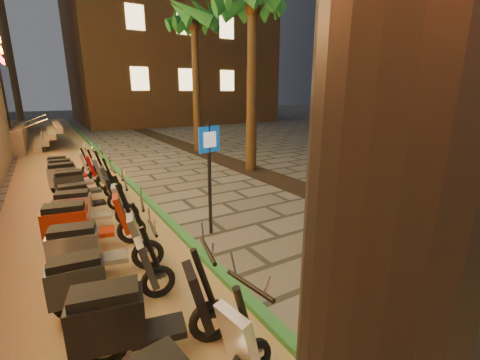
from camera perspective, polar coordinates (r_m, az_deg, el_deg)
ground at (r=5.29m, az=11.19°, el=-18.54°), size 120.00×120.00×0.00m
parking_strip at (r=13.50m, az=-28.45°, el=0.94°), size 3.40×60.00×0.01m
green_curb at (r=13.66m, az=-21.39°, el=2.08°), size 0.18×60.00×0.10m
planting_strip at (r=10.94m, az=7.68°, el=-0.29°), size 1.20×40.00×0.02m
palm_c at (r=12.48m, az=2.22°, el=28.26°), size 2.97×3.02×6.91m
palm_d at (r=16.85m, az=-8.18°, el=25.47°), size 2.97×3.02×7.16m
pedestrian_sign at (r=6.54m, az=-5.45°, el=2.86°), size 0.51×0.15×2.35m
scooter_4 at (r=3.97m, az=-18.15°, el=-22.23°), size 1.80×0.82×1.26m
scooter_5 at (r=4.87m, az=-23.89°, el=-15.89°), size 1.64×0.61×1.15m
scooter_6 at (r=5.71m, az=-24.63°, el=-10.94°), size 1.73×0.79×1.22m
scooter_7 at (r=6.72m, az=-26.18°, el=-7.02°), size 1.80×0.76×1.26m
scooter_8 at (r=7.68m, az=-25.56°, el=-4.51°), size 1.69×0.75×1.19m
scooter_9 at (r=8.63m, az=-25.92°, el=-2.79°), size 1.53×0.54×1.08m
scooter_10 at (r=9.71m, az=-26.45°, el=-0.69°), size 1.69×0.59×1.19m
scooter_11 at (r=10.61m, az=-27.51°, el=0.59°), size 1.78×0.62×1.25m
scooter_12 at (r=11.70m, az=-28.01°, el=1.51°), size 1.62×0.57×1.14m
scooter_13 at (r=12.71m, az=-28.61°, el=2.21°), size 1.49×0.52×1.05m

